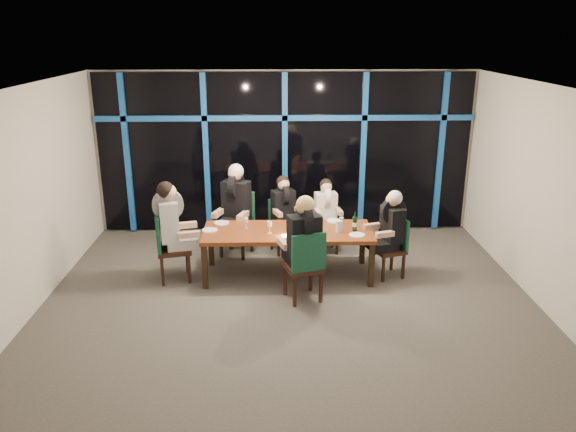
# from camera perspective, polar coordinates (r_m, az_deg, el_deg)

# --- Properties ---
(room) EXTENTS (7.04, 7.00, 3.02)m
(room) POSITION_cam_1_polar(r_m,az_deg,el_deg) (7.50, 0.12, 5.62)
(room) COLOR #58534D
(room) RESTS_ON ground
(window_wall) EXTENTS (6.86, 0.43, 2.94)m
(window_wall) POSITION_cam_1_polar(r_m,az_deg,el_deg) (10.46, -0.27, 6.67)
(window_wall) COLOR black
(window_wall) RESTS_ON ground
(dining_table) EXTENTS (2.60, 1.00, 0.75)m
(dining_table) POSITION_cam_1_polar(r_m,az_deg,el_deg) (8.65, -0.03, -1.89)
(dining_table) COLOR brown
(dining_table) RESTS_ON ground
(chair_far_left) EXTENTS (0.64, 0.64, 1.08)m
(chair_far_left) POSITION_cam_1_polar(r_m,az_deg,el_deg) (9.60, -5.08, -0.36)
(chair_far_left) COLOR black
(chair_far_left) RESTS_ON ground
(chair_far_mid) EXTENTS (0.55, 0.55, 0.92)m
(chair_far_mid) POSITION_cam_1_polar(r_m,az_deg,el_deg) (9.71, -0.58, -0.64)
(chair_far_mid) COLOR black
(chair_far_mid) RESTS_ON ground
(chair_far_right) EXTENTS (0.46, 0.46, 0.88)m
(chair_far_right) POSITION_cam_1_polar(r_m,az_deg,el_deg) (9.73, 3.75, -0.75)
(chair_far_right) COLOR black
(chair_far_right) RESTS_ON ground
(chair_end_left) EXTENTS (0.60, 0.60, 1.07)m
(chair_end_left) POSITION_cam_1_polar(r_m,az_deg,el_deg) (8.71, -12.17, -2.77)
(chair_end_left) COLOR black
(chair_end_left) RESTS_ON ground
(chair_end_right) EXTENTS (0.56, 0.56, 0.95)m
(chair_end_right) POSITION_cam_1_polar(r_m,az_deg,el_deg) (8.86, 10.67, -2.79)
(chair_end_right) COLOR black
(chair_end_right) RESTS_ON ground
(chair_near_mid) EXTENTS (0.62, 0.62, 1.06)m
(chair_near_mid) POSITION_cam_1_polar(r_m,az_deg,el_deg) (7.85, 1.78, -4.78)
(chair_near_mid) COLOR black
(chair_near_mid) RESTS_ON ground
(diner_far_left) EXTENTS (0.65, 0.74, 1.05)m
(diner_far_left) POSITION_cam_1_polar(r_m,az_deg,el_deg) (9.40, -5.38, 1.92)
(diner_far_left) COLOR black
(diner_far_left) RESTS_ON ground
(diner_far_mid) EXTENTS (0.56, 0.63, 0.90)m
(diner_far_mid) POSITION_cam_1_polar(r_m,az_deg,el_deg) (9.52, -0.41, 1.30)
(diner_far_mid) COLOR black
(diner_far_mid) RESTS_ON ground
(diner_far_right) EXTENTS (0.47, 0.58, 0.86)m
(diner_far_right) POSITION_cam_1_polar(r_m,az_deg,el_deg) (9.55, 3.89, 1.10)
(diner_far_right) COLOR white
(diner_far_right) RESTS_ON ground
(diner_end_left) EXTENTS (0.72, 0.60, 1.04)m
(diner_end_left) POSITION_cam_1_polar(r_m,az_deg,el_deg) (8.57, -11.76, -0.09)
(diner_end_left) COLOR black
(diner_end_left) RESTS_ON ground
(diner_end_right) EXTENTS (0.64, 0.57, 0.92)m
(diner_end_right) POSITION_cam_1_polar(r_m,az_deg,el_deg) (8.69, 10.36, -0.55)
(diner_end_right) COLOR black
(diner_end_right) RESTS_ON ground
(diner_near_mid) EXTENTS (0.63, 0.72, 1.04)m
(diner_near_mid) POSITION_cam_1_polar(r_m,az_deg,el_deg) (7.78, 1.57, -1.69)
(diner_near_mid) COLOR black
(diner_near_mid) RESTS_ON ground
(plate_far_left) EXTENTS (0.24, 0.24, 0.01)m
(plate_far_left) POSITION_cam_1_polar(r_m,az_deg,el_deg) (8.99, -6.77, -0.71)
(plate_far_left) COLOR white
(plate_far_left) RESTS_ON dining_table
(plate_far_mid) EXTENTS (0.24, 0.24, 0.01)m
(plate_far_mid) POSITION_cam_1_polar(r_m,az_deg,el_deg) (9.06, 0.90, -0.42)
(plate_far_mid) COLOR white
(plate_far_mid) RESTS_ON dining_table
(plate_far_right) EXTENTS (0.24, 0.24, 0.01)m
(plate_far_right) POSITION_cam_1_polar(r_m,az_deg,el_deg) (9.06, 4.70, -0.49)
(plate_far_right) COLOR white
(plate_far_right) RESTS_ON dining_table
(plate_end_left) EXTENTS (0.24, 0.24, 0.01)m
(plate_end_left) POSITION_cam_1_polar(r_m,az_deg,el_deg) (8.70, -7.94, -1.43)
(plate_end_left) COLOR white
(plate_end_left) RESTS_ON dining_table
(plate_end_right) EXTENTS (0.24, 0.24, 0.01)m
(plate_end_right) POSITION_cam_1_polar(r_m,az_deg,el_deg) (8.48, 7.01, -1.92)
(plate_end_right) COLOR white
(plate_end_right) RESTS_ON dining_table
(plate_near_mid) EXTENTS (0.24, 0.24, 0.01)m
(plate_near_mid) POSITION_cam_1_polar(r_m,az_deg,el_deg) (8.36, 0.17, -2.08)
(plate_near_mid) COLOR white
(plate_near_mid) RESTS_ON dining_table
(wine_bottle) EXTENTS (0.07, 0.07, 0.31)m
(wine_bottle) POSITION_cam_1_polar(r_m,az_deg,el_deg) (8.61, 6.79, -0.79)
(wine_bottle) COLOR black
(wine_bottle) RESTS_ON dining_table
(water_pitcher) EXTENTS (0.11, 0.10, 0.18)m
(water_pitcher) POSITION_cam_1_polar(r_m,az_deg,el_deg) (8.56, 5.18, -1.05)
(water_pitcher) COLOR silver
(water_pitcher) RESTS_ON dining_table
(tea_light) EXTENTS (0.05, 0.05, 0.03)m
(tea_light) POSITION_cam_1_polar(r_m,az_deg,el_deg) (8.37, -0.49, -2.01)
(tea_light) COLOR #F1A448
(tea_light) RESTS_ON dining_table
(wine_glass_a) EXTENTS (0.07, 0.07, 0.19)m
(wine_glass_a) POSITION_cam_1_polar(r_m,az_deg,el_deg) (8.46, -1.89, -0.89)
(wine_glass_a) COLOR silver
(wine_glass_a) RESTS_ON dining_table
(wine_glass_b) EXTENTS (0.06, 0.06, 0.16)m
(wine_glass_b) POSITION_cam_1_polar(r_m,az_deg,el_deg) (8.78, 1.06, -0.29)
(wine_glass_b) COLOR silver
(wine_glass_b) RESTS_ON dining_table
(wine_glass_c) EXTENTS (0.07, 0.07, 0.19)m
(wine_glass_c) POSITION_cam_1_polar(r_m,az_deg,el_deg) (8.53, 3.22, -0.73)
(wine_glass_c) COLOR silver
(wine_glass_c) RESTS_ON dining_table
(wine_glass_d) EXTENTS (0.06, 0.06, 0.16)m
(wine_glass_d) POSITION_cam_1_polar(r_m,az_deg,el_deg) (8.71, -4.27, -0.49)
(wine_glass_d) COLOR silver
(wine_glass_d) RESTS_ON dining_table
(wine_glass_e) EXTENTS (0.07, 0.07, 0.17)m
(wine_glass_e) POSITION_cam_1_polar(r_m,az_deg,el_deg) (8.72, 5.45, -0.44)
(wine_glass_e) COLOR white
(wine_glass_e) RESTS_ON dining_table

